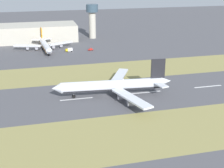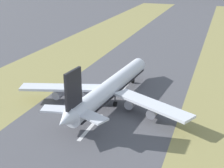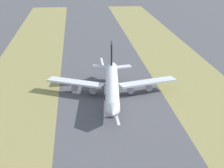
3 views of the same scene
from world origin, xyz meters
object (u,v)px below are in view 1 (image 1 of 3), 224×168
at_px(terminal_building, 26,33).
at_px(apron_car, 91,49).
at_px(control_tower, 92,17).
at_px(airplane_main_jet, 115,85).
at_px(airplane_parked_apron, 45,45).
at_px(service_truck, 69,50).

bearing_deg(terminal_building, apron_car, -134.60).
bearing_deg(terminal_building, control_tower, -91.17).
height_order(airplane_main_jet, terminal_building, airplane_main_jet).
xyz_separation_m(airplane_main_jet, airplane_parked_apron, (116.18, 33.19, -1.08)).
xyz_separation_m(control_tower, service_truck, (-51.69, 30.40, -19.32)).
relative_size(airplane_main_jet, service_truck, 11.05).
relative_size(control_tower, service_truck, 5.59).
relative_size(control_tower, airplane_parked_apron, 0.62).
bearing_deg(apron_car, terminal_building, 45.40).
bearing_deg(service_truck, airplane_main_jet, -172.87).
distance_m(service_truck, apron_car, 18.75).
relative_size(terminal_building, control_tower, 2.87).
bearing_deg(airplane_parked_apron, service_truck, -115.80).
bearing_deg(terminal_building, service_truck, -146.10).
distance_m(terminal_building, service_truck, 64.21).
bearing_deg(airplane_parked_apron, control_tower, -50.04).
bearing_deg(airplane_main_jet, airplane_parked_apron, 15.94).
height_order(control_tower, service_truck, control_tower).
relative_size(airplane_main_jet, terminal_building, 0.69).
bearing_deg(service_truck, control_tower, -30.46).
bearing_deg(airplane_main_jet, apron_car, -2.91).
bearing_deg(control_tower, apron_car, 167.42).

